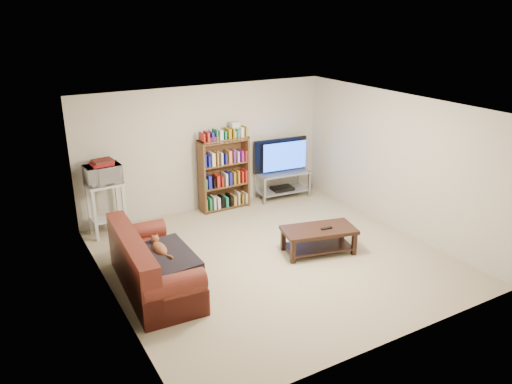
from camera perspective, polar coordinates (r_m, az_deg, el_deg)
floor at (r=8.00m, az=2.06°, el=-7.47°), size 5.00×5.00×0.00m
ceiling at (r=7.20m, az=2.30°, el=9.66°), size 5.00×5.00×0.00m
wall_back at (r=9.63m, az=-5.70°, el=5.00°), size 5.00×0.00×5.00m
wall_front at (r=5.72m, az=15.54°, el=-6.74°), size 5.00×0.00×5.00m
wall_left at (r=6.64m, az=-16.54°, el=-3.00°), size 0.00×5.00×5.00m
wall_right at (r=9.03m, az=15.81°, el=3.27°), size 0.00×5.00×5.00m
sofa at (r=7.19m, az=-12.07°, el=-8.66°), size 0.96×2.03×0.85m
blanket at (r=7.01m, az=-10.49°, el=-7.40°), size 0.80×1.02×0.18m
cat at (r=7.14m, az=-10.95°, el=-6.36°), size 0.24×0.55×0.16m
coffee_table at (r=8.10m, az=7.18°, el=-4.96°), size 1.26×0.84×0.42m
remote at (r=8.03m, az=8.06°, el=-4.12°), size 0.19×0.07×0.02m
tv_stand at (r=10.34m, az=3.04°, el=1.35°), size 1.14×0.58×0.55m
television at (r=10.19m, az=3.10°, el=4.12°), size 1.19×0.25×0.68m
dvd_player at (r=10.40m, az=3.03°, el=0.41°), size 0.46×0.34×0.06m
bookshelf at (r=9.66m, az=-3.67°, el=2.18°), size 0.98×0.31×1.42m
shelf_clutter at (r=9.50m, az=-3.28°, el=6.83°), size 0.72×0.22×0.28m
microwave_stand at (r=8.93m, az=-16.77°, el=-1.09°), size 0.61×0.46×0.94m
microwave at (r=8.77m, az=-17.10°, el=1.95°), size 0.60×0.43×0.32m
game_boxes at (r=8.71m, az=-17.22°, el=3.11°), size 0.36×0.32×0.05m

